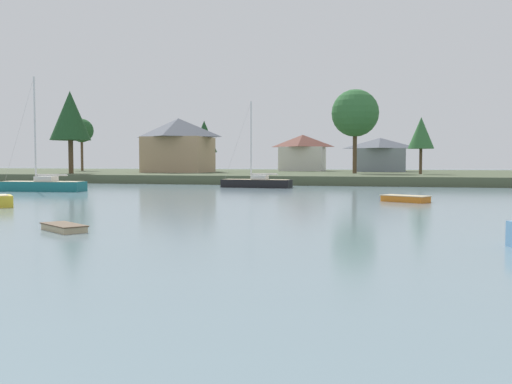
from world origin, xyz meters
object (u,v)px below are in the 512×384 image
(dinghy_orange, at_px, (405,200))
(sailboat_black, at_px, (257,185))
(dinghy_sand, at_px, (64,228))
(sailboat_teal, at_px, (43,189))

(dinghy_orange, xyz_separation_m, sailboat_black, (-16.69, 19.73, 0.08))
(dinghy_orange, relative_size, sailboat_black, 0.37)
(dinghy_sand, distance_m, sailboat_black, 42.18)
(dinghy_orange, height_order, sailboat_black, sailboat_black)
(dinghy_sand, xyz_separation_m, sailboat_teal, (-21.08, 28.83, 0.16))
(sailboat_teal, bearing_deg, dinghy_orange, -10.17)
(sailboat_black, bearing_deg, sailboat_teal, -145.21)
(sailboat_teal, xyz_separation_m, dinghy_orange, (35.84, -6.43, -0.10))
(dinghy_sand, distance_m, sailboat_teal, 35.72)
(sailboat_black, bearing_deg, dinghy_sand, -87.37)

